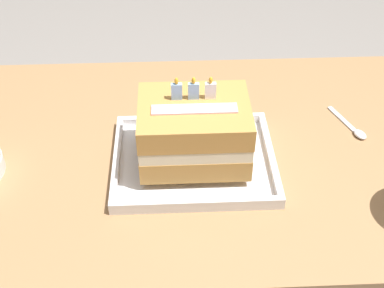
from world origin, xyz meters
name	(u,v)px	position (x,y,z in m)	size (l,w,h in m)	color
dining_table	(190,189)	(0.00, 0.00, 0.60)	(1.08, 0.66, 0.72)	#9E754C
foil_tray	(194,161)	(0.01, -0.05, 0.73)	(0.31, 0.25, 0.02)	silver
birthday_cake	(194,131)	(0.01, -0.05, 0.80)	(0.20, 0.15, 0.16)	#BF8943
serving_spoon_near_tray	(355,130)	(0.34, 0.04, 0.73)	(0.06, 0.12, 0.01)	silver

